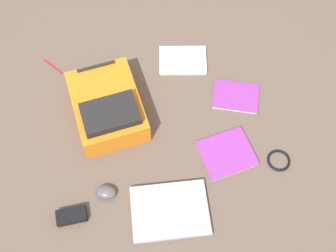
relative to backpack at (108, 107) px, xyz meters
The scene contains 10 objects.
ground_plane 0.28m from the backpack, 61.48° to the left, with size 3.78×3.78×0.00m, color brown.
backpack is the anchor object (origin of this frame).
laptop 0.59m from the backpack, 22.28° to the left, with size 0.27×0.36×0.03m.
book_comic 0.51m from the backpack, 122.45° to the left, with size 0.22×0.28×0.02m.
book_manual 0.62m from the backpack, 60.25° to the left, with size 0.26×0.29×0.02m.
book_blue 0.66m from the backpack, 90.17° to the left, with size 0.24×0.28×0.02m.
computer_mouse 0.42m from the backpack, ahead, with size 0.07×0.09×0.04m, color #4C4C51.
cable_coil 0.87m from the backpack, 63.91° to the left, with size 0.11×0.11×0.01m, color black.
power_brick 0.55m from the backpack, 23.15° to the right, with size 0.07×0.13×0.03m, color black.
pen_black 0.45m from the backpack, 141.65° to the right, with size 0.01×0.01×0.14m, color red.
Camera 1 is at (0.96, -0.11, 1.86)m, focal length 44.92 mm.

